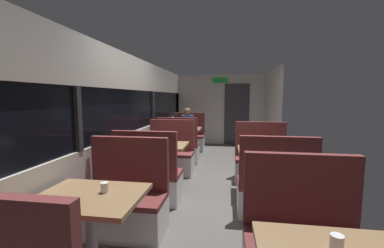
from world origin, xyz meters
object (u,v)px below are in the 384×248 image
object	(u,v)px
bench_mid_window_facing_end	(149,180)
bench_rear_aisle_facing_entry	(261,163)
bench_far_window_facing_entry	(188,139)
coffee_cup_primary	(105,187)
bench_far_window_facing_end	(179,149)
dining_table_near_window	(90,206)
bench_rear_aisle_facing_end	(275,192)
coffee_cup_secondary	(337,243)
dining_table_far_window	(184,132)
seated_passenger	(188,132)
dining_table_rear_aisle	(267,156)
dining_table_mid_window	(161,150)
bench_mid_window_facing_entry	(171,157)
bench_near_window_facing_entry	(125,205)

from	to	relation	value
bench_mid_window_facing_end	bench_rear_aisle_facing_entry	bearing A→B (deg)	33.81
bench_far_window_facing_entry	coffee_cup_primary	xyz separation A→B (m)	(0.11, -5.12, 0.46)
bench_far_window_facing_end	bench_rear_aisle_facing_entry	bearing A→B (deg)	-30.23
bench_mid_window_facing_end	dining_table_near_window	bearing A→B (deg)	-90.00
bench_far_window_facing_end	bench_rear_aisle_facing_end	distance (m)	3.03
coffee_cup_primary	coffee_cup_secondary	world-z (taller)	same
dining_table_far_window	seated_passenger	bearing A→B (deg)	90.00
dining_table_rear_aisle	coffee_cup_secondary	xyz separation A→B (m)	(-0.02, -2.55, 0.15)
dining_table_mid_window	dining_table_rear_aisle	xyz separation A→B (m)	(1.79, -0.20, 0.00)
bench_far_window_facing_end	coffee_cup_primary	size ratio (longest dim) A/B	12.22
bench_mid_window_facing_entry	dining_table_far_window	size ratio (longest dim) A/B	1.22
coffee_cup_secondary	dining_table_far_window	bearing A→B (deg)	109.48
bench_mid_window_facing_end	bench_rear_aisle_facing_entry	world-z (taller)	same
dining_table_rear_aisle	coffee_cup_secondary	size ratio (longest dim) A/B	10.00
bench_rear_aisle_facing_end	bench_far_window_facing_end	bearing A→B (deg)	126.24
bench_mid_window_facing_entry	bench_far_window_facing_entry	size ratio (longest dim) A/B	1.00
bench_mid_window_facing_entry	bench_rear_aisle_facing_entry	bearing A→B (deg)	-6.38
dining_table_mid_window	bench_mid_window_facing_end	distance (m)	0.77
dining_table_far_window	coffee_cup_primary	size ratio (longest dim) A/B	10.00
bench_mid_window_facing_end	seated_passenger	world-z (taller)	seated_passenger
bench_rear_aisle_facing_entry	seated_passenger	size ratio (longest dim) A/B	0.87
dining_table_near_window	seated_passenger	size ratio (longest dim) A/B	0.71
bench_mid_window_facing_end	dining_table_rear_aisle	xyz separation A→B (m)	(1.79, 0.50, 0.31)
dining_table_near_window	coffee_cup_secondary	size ratio (longest dim) A/B	10.00
bench_mid_window_facing_entry	coffee_cup_secondary	distance (m)	3.90
bench_rear_aisle_facing_end	bench_mid_window_facing_end	bearing A→B (deg)	173.62
bench_rear_aisle_facing_end	bench_rear_aisle_facing_entry	distance (m)	1.40
seated_passenger	dining_table_rear_aisle	bearing A→B (deg)	-59.75
bench_mid_window_facing_end	seated_passenger	xyz separation A→B (m)	(0.00, 3.57, 0.21)
seated_passenger	coffee_cup_secondary	distance (m)	5.89
bench_mid_window_facing_end	bench_mid_window_facing_entry	world-z (taller)	same
bench_near_window_facing_entry	bench_rear_aisle_facing_end	distance (m)	1.90
bench_near_window_facing_entry	dining_table_mid_window	world-z (taller)	bench_near_window_facing_entry
bench_far_window_facing_end	coffee_cup_primary	bearing A→B (deg)	-88.37
dining_table_far_window	coffee_cup_secondary	size ratio (longest dim) A/B	10.00
bench_near_window_facing_entry	dining_table_rear_aisle	world-z (taller)	bench_near_window_facing_entry
dining_table_near_window	bench_mid_window_facing_entry	world-z (taller)	bench_mid_window_facing_entry
dining_table_mid_window	bench_far_window_facing_end	xyz separation A→B (m)	(0.00, 1.54, -0.31)
bench_rear_aisle_facing_end	coffee_cup_primary	xyz separation A→B (m)	(-1.68, -1.28, 0.46)
dining_table_far_window	bench_far_window_facing_entry	world-z (taller)	bench_far_window_facing_entry
dining_table_near_window	bench_far_window_facing_end	bearing A→B (deg)	90.00
dining_table_far_window	dining_table_rear_aisle	size ratio (longest dim) A/B	1.00
dining_table_near_window	bench_mid_window_facing_end	xyz separation A→B (m)	(0.00, 1.54, -0.31)
bench_near_window_facing_entry	bench_rear_aisle_facing_end	world-z (taller)	same
bench_far_window_facing_end	coffee_cup_primary	distance (m)	3.75
bench_mid_window_facing_entry	coffee_cup_primary	xyz separation A→B (m)	(0.11, -2.88, 0.46)
dining_table_far_window	dining_table_rear_aisle	world-z (taller)	same
bench_mid_window_facing_entry	bench_far_window_facing_end	world-z (taller)	same
bench_rear_aisle_facing_end	bench_rear_aisle_facing_entry	world-z (taller)	same
dining_table_far_window	dining_table_rear_aisle	xyz separation A→B (m)	(1.79, -2.44, 0.00)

